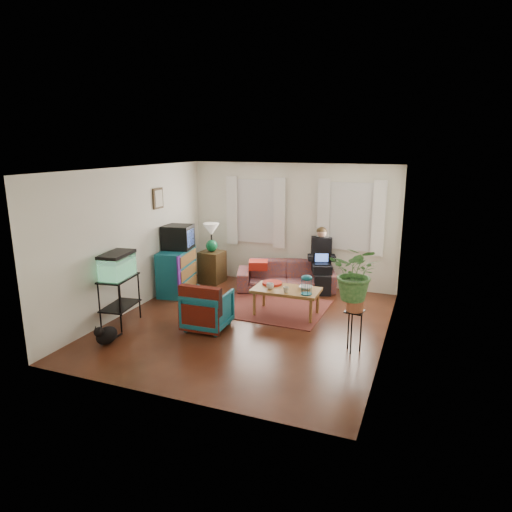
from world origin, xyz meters
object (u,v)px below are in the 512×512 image
at_px(dresser, 177,271).
at_px(aquarium_stand, 120,301).
at_px(sofa, 286,271).
at_px(plant_stand, 353,331).
at_px(coffee_table, 286,302).
at_px(armchair, 208,308).
at_px(side_table, 212,267).

xyz_separation_m(dresser, aquarium_stand, (-0.01, -1.82, -0.04)).
distance_m(sofa, plant_stand, 3.06).
bearing_deg(coffee_table, aquarium_stand, -150.36).
bearing_deg(plant_stand, armchair, 179.64).
height_order(coffee_table, plant_stand, plant_stand).
relative_size(aquarium_stand, armchair, 1.16).
relative_size(dresser, plant_stand, 1.57).
bearing_deg(aquarium_stand, armchair, 6.76).
xyz_separation_m(sofa, plant_stand, (1.82, -2.46, -0.08)).
relative_size(sofa, dresser, 2.01).
relative_size(sofa, aquarium_stand, 2.45).
height_order(side_table, dresser, dresser).
bearing_deg(aquarium_stand, plant_stand, -2.62).
bearing_deg(plant_stand, side_table, 145.87).
distance_m(aquarium_stand, plant_stand, 3.87).
bearing_deg(side_table, armchair, -64.94).
distance_m(sofa, aquarium_stand, 3.49).
distance_m(coffee_table, plant_stand, 1.73).
distance_m(sofa, dresser, 2.26).
height_order(armchair, coffee_table, armchair).
xyz_separation_m(side_table, dresser, (-0.34, -0.93, 0.11)).
distance_m(armchair, coffee_table, 1.47).
distance_m(side_table, armchair, 2.60).
bearing_deg(coffee_table, sofa, 107.48).
bearing_deg(sofa, side_table, 163.52).
relative_size(sofa, side_table, 2.92).
bearing_deg(side_table, sofa, 3.04).
bearing_deg(plant_stand, dresser, 159.37).
bearing_deg(dresser, plant_stand, -30.40).
distance_m(dresser, plant_stand, 4.11).
height_order(dresser, armchair, dresser).
relative_size(side_table, plant_stand, 1.08).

